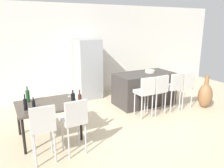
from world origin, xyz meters
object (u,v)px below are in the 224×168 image
(fruit_bowl, at_px, (150,71))
(kitchen_island, at_px, (144,88))
(bar_chair_left, at_px, (145,91))
(wine_bottle_right, at_px, (25,104))
(bar_chair_right, at_px, (174,86))
(floor_vase, at_px, (205,95))
(dining_table, at_px, (48,107))
(wine_bottle_corner, at_px, (80,100))
(dining_chair_near, at_px, (42,125))
(wine_bottle_near, at_px, (28,96))
(bar_chair_middle, at_px, (159,88))
(wine_bottle_left, at_px, (73,99))
(potted_plant, at_px, (152,78))
(wine_bottle_inner, at_px, (34,107))
(dining_chair_far, at_px, (74,118))
(wine_glass_middle, at_px, (69,91))
(refrigerator, at_px, (88,69))
(bar_chair_far, at_px, (186,84))

(fruit_bowl, bearing_deg, kitchen_island, -178.60)
(bar_chair_left, relative_size, wine_bottle_right, 3.36)
(bar_chair_right, distance_m, floor_vase, 1.06)
(fruit_bowl, bearing_deg, dining_table, -166.20)
(wine_bottle_corner, height_order, fruit_bowl, wine_bottle_corner)
(dining_chair_near, distance_m, wine_bottle_near, 1.15)
(bar_chair_left, bearing_deg, dining_chair_near, -163.75)
(fruit_bowl, distance_m, floor_vase, 1.68)
(floor_vase, bearing_deg, bar_chair_right, 166.25)
(bar_chair_middle, bearing_deg, bar_chair_left, -179.99)
(wine_bottle_corner, height_order, wine_bottle_left, wine_bottle_corner)
(wine_bottle_left, relative_size, potted_plant, 0.52)
(wine_bottle_corner, distance_m, fruit_bowl, 2.86)
(bar_chair_right, distance_m, wine_bottle_near, 3.65)
(wine_bottle_inner, xyz_separation_m, floor_vase, (4.59, 0.06, -0.51))
(kitchen_island, xyz_separation_m, fruit_bowl, (0.19, 0.00, 0.50))
(dining_chair_near, relative_size, wine_bottle_inner, 3.50)
(bar_chair_right, height_order, dining_chair_far, same)
(dining_table, distance_m, wine_glass_middle, 0.62)
(floor_vase, bearing_deg, wine_bottle_right, 177.93)
(wine_bottle_right, bearing_deg, dining_chair_near, -77.40)
(bar_chair_left, xyz_separation_m, refrigerator, (-0.64, 2.16, 0.22))
(wine_bottle_right, height_order, floor_vase, wine_bottle_right)
(dining_table, bearing_deg, wine_glass_middle, 26.53)
(bar_chair_middle, height_order, floor_vase, bar_chair_middle)
(wine_glass_middle, relative_size, fruit_bowl, 0.62)
(bar_chair_right, relative_size, wine_glass_middle, 6.03)
(dining_chair_near, bearing_deg, potted_plant, 32.83)
(dining_chair_far, bearing_deg, dining_chair_near, -179.99)
(wine_bottle_inner, bearing_deg, wine_bottle_right, 116.24)
(bar_chair_far, bearing_deg, wine_bottle_left, -175.74)
(wine_bottle_near, bearing_deg, potted_plant, 21.27)
(kitchen_island, xyz_separation_m, wine_bottle_near, (-3.27, -0.47, 0.41))
(wine_bottle_right, relative_size, fruit_bowl, 1.12)
(wine_bottle_corner, xyz_separation_m, wine_bottle_near, (-0.87, 0.71, 0.01))
(fruit_bowl, bearing_deg, dining_chair_near, -154.71)
(wine_bottle_left, bearing_deg, fruit_bowl, 21.92)
(bar_chair_middle, bearing_deg, wine_bottle_right, -178.77)
(floor_vase, bearing_deg, fruit_bowl, 136.48)
(bar_chair_left, relative_size, wine_glass_middle, 6.03)
(bar_chair_right, relative_size, potted_plant, 1.74)
(bar_chair_far, xyz_separation_m, wine_bottle_right, (-4.17, -0.07, 0.16))
(kitchen_island, distance_m, wine_bottle_near, 3.33)
(bar_chair_far, relative_size, floor_vase, 1.13)
(potted_plant, bearing_deg, kitchen_island, -134.87)
(bar_chair_right, distance_m, wine_bottle_corner, 2.79)
(kitchen_island, bearing_deg, bar_chair_right, -67.12)
(dining_chair_far, bearing_deg, floor_vase, 7.56)
(wine_glass_middle, xyz_separation_m, refrigerator, (1.20, 1.83, 0.06))
(wine_bottle_right, height_order, wine_bottle_left, wine_bottle_right)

